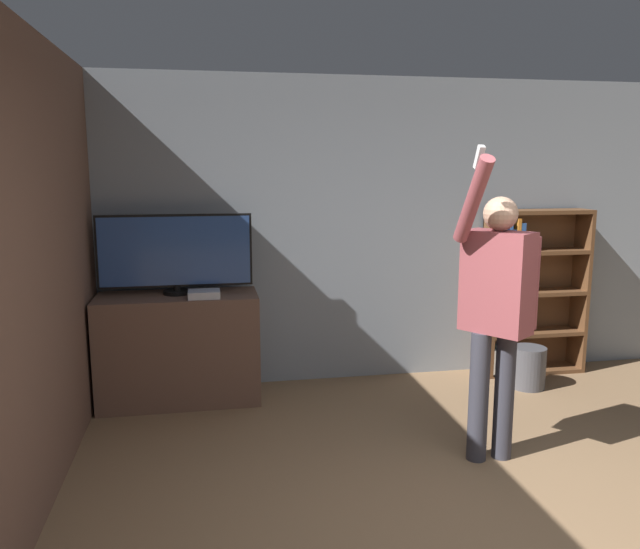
{
  "coord_description": "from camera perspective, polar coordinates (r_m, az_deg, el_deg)",
  "views": [
    {
      "loc": [
        -1.49,
        -2.24,
        1.94
      ],
      "look_at": [
        -0.69,
        2.03,
        1.17
      ],
      "focal_mm": 35.0,
      "sensor_mm": 36.0,
      "label": 1
    }
  ],
  "objects": [
    {
      "name": "television",
      "position": [
        5.17,
        -13.08,
        1.96
      ],
      "size": [
        1.23,
        0.22,
        0.65
      ],
      "color": "black",
      "rests_on": "tv_ledge"
    },
    {
      "name": "wall_side_brick",
      "position": [
        3.97,
        -24.11,
        0.59
      ],
      "size": [
        0.06,
        4.75,
        2.7
      ],
      "color": "brown",
      "rests_on": "ground_plane"
    },
    {
      "name": "bookshelf",
      "position": [
        6.11,
        18.26,
        -1.53
      ],
      "size": [
        0.96,
        0.28,
        1.54
      ],
      "color": "brown",
      "rests_on": "ground_plane"
    },
    {
      "name": "wall_back",
      "position": [
        5.65,
        4.81,
        3.97
      ],
      "size": [
        6.8,
        0.06,
        2.7
      ],
      "color": "gray",
      "rests_on": "ground_plane"
    },
    {
      "name": "person",
      "position": [
        4.16,
        15.83,
        -2.57
      ],
      "size": [
        0.57,
        0.57,
        2.05
      ],
      "rotation": [
        0.0,
        0.0,
        -0.95
      ],
      "color": "#383842",
      "rests_on": "ground_plane"
    },
    {
      "name": "waste_bin",
      "position": [
        5.84,
        18.51,
        -8.05
      ],
      "size": [
        0.3,
        0.3,
        0.37
      ],
      "color": "#4C4C51",
      "rests_on": "ground_plane"
    },
    {
      "name": "tv_ledge",
      "position": [
        5.29,
        -12.76,
        -6.62
      ],
      "size": [
        1.29,
        0.54,
        0.9
      ],
      "color": "brown",
      "rests_on": "ground_plane"
    },
    {
      "name": "game_console",
      "position": [
        5.04,
        -10.55,
        -1.77
      ],
      "size": [
        0.25,
        0.2,
        0.06
      ],
      "color": "silver",
      "rests_on": "tv_ledge"
    }
  ]
}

